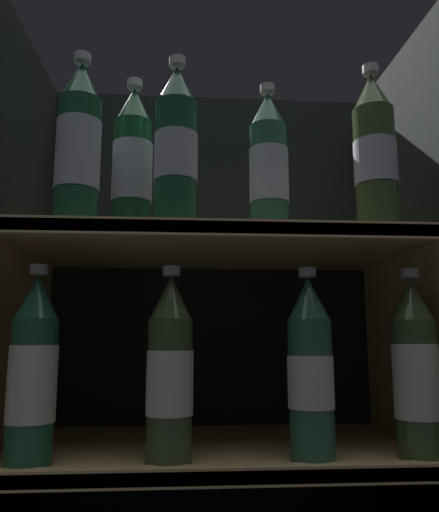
{
  "coord_description": "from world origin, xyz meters",
  "views": [
    {
      "loc": [
        -0.06,
        -0.69,
        0.37
      ],
      "look_at": [
        0.0,
        0.13,
        0.51
      ],
      "focal_mm": 35.0,
      "sensor_mm": 36.0,
      "label": 1
    }
  ],
  "objects_px": {
    "bottle_upper_back_0": "(132,165)",
    "bottle_lower_front_2": "(310,370)",
    "bottle_upper_back_1": "(269,168)",
    "bottle_upper_front_1": "(176,148)",
    "bottle_upper_front_2": "(375,154)",
    "bottle_upper_front_0": "(78,147)",
    "bottle_lower_front_0": "(33,373)",
    "bottle_lower_front_1": "(170,372)",
    "bottle_lower_front_3": "(416,371)"
  },
  "relations": [
    {
      "from": "bottle_upper_back_0",
      "to": "bottle_lower_front_2",
      "type": "relative_size",
      "value": 1.0
    },
    {
      "from": "bottle_upper_back_1",
      "to": "bottle_upper_back_0",
      "type": "bearing_deg",
      "value": -180.0
    },
    {
      "from": "bottle_upper_front_1",
      "to": "bottle_upper_back_1",
      "type": "height_order",
      "value": "same"
    },
    {
      "from": "bottle_upper_front_2",
      "to": "bottle_upper_back_0",
      "type": "relative_size",
      "value": 1.0
    },
    {
      "from": "bottle_upper_front_0",
      "to": "bottle_upper_front_2",
      "type": "bearing_deg",
      "value": 0.0
    },
    {
      "from": "bottle_lower_front_0",
      "to": "bottle_lower_front_1",
      "type": "bearing_deg",
      "value": 0.0
    },
    {
      "from": "bottle_lower_front_3",
      "to": "bottle_upper_front_2",
      "type": "bearing_deg",
      "value": 180.0
    },
    {
      "from": "bottle_lower_front_0",
      "to": "bottle_lower_front_1",
      "type": "height_order",
      "value": "same"
    },
    {
      "from": "bottle_lower_front_0",
      "to": "bottle_lower_front_3",
      "type": "xyz_separation_m",
      "value": [
        0.56,
        0.0,
        -0.0
      ]
    },
    {
      "from": "bottle_upper_front_1",
      "to": "bottle_upper_front_2",
      "type": "distance_m",
      "value": 0.32
    },
    {
      "from": "bottle_upper_front_2",
      "to": "bottle_lower_front_0",
      "type": "height_order",
      "value": "bottle_upper_front_2"
    },
    {
      "from": "bottle_upper_front_1",
      "to": "bottle_lower_front_3",
      "type": "distance_m",
      "value": 0.49
    },
    {
      "from": "bottle_upper_back_0",
      "to": "bottle_lower_front_1",
      "type": "distance_m",
      "value": 0.35
    },
    {
      "from": "bottle_upper_front_2",
      "to": "bottle_upper_back_0",
      "type": "height_order",
      "value": "same"
    },
    {
      "from": "bottle_upper_front_0",
      "to": "bottle_lower_front_0",
      "type": "bearing_deg",
      "value": -180.0
    },
    {
      "from": "bottle_upper_front_1",
      "to": "bottle_lower_front_1",
      "type": "height_order",
      "value": "bottle_upper_front_1"
    },
    {
      "from": "bottle_upper_front_0",
      "to": "bottle_upper_front_1",
      "type": "bearing_deg",
      "value": -0.0
    },
    {
      "from": "bottle_upper_front_2",
      "to": "bottle_lower_front_2",
      "type": "bearing_deg",
      "value": 180.0
    },
    {
      "from": "bottle_upper_front_0",
      "to": "bottle_lower_front_1",
      "type": "xyz_separation_m",
      "value": [
        0.14,
        -0.0,
        -0.34
      ]
    },
    {
      "from": "bottle_upper_back_1",
      "to": "bottle_upper_front_1",
      "type": "bearing_deg",
      "value": -154.54
    },
    {
      "from": "bottle_upper_front_2",
      "to": "bottle_upper_front_1",
      "type": "bearing_deg",
      "value": -180.0
    },
    {
      "from": "bottle_lower_front_2",
      "to": "bottle_lower_front_3",
      "type": "relative_size",
      "value": 1.0
    },
    {
      "from": "bottle_lower_front_2",
      "to": "bottle_lower_front_3",
      "type": "xyz_separation_m",
      "value": [
        0.16,
        -0.0,
        -0.0
      ]
    },
    {
      "from": "bottle_lower_front_0",
      "to": "bottle_upper_back_1",
      "type": "bearing_deg",
      "value": 12.01
    },
    {
      "from": "bottle_upper_back_0",
      "to": "bottle_upper_back_1",
      "type": "height_order",
      "value": "same"
    },
    {
      "from": "bottle_lower_front_1",
      "to": "bottle_lower_front_3",
      "type": "distance_m",
      "value": 0.36
    },
    {
      "from": "bottle_upper_front_1",
      "to": "bottle_lower_front_2",
      "type": "distance_m",
      "value": 0.39
    },
    {
      "from": "bottle_lower_front_2",
      "to": "bottle_lower_front_3",
      "type": "bearing_deg",
      "value": -0.0
    },
    {
      "from": "bottle_upper_back_0",
      "to": "bottle_upper_front_0",
      "type": "bearing_deg",
      "value": -134.59
    },
    {
      "from": "bottle_upper_front_1",
      "to": "bottle_upper_front_0",
      "type": "bearing_deg",
      "value": 180.0
    },
    {
      "from": "bottle_upper_front_2",
      "to": "bottle_lower_front_3",
      "type": "relative_size",
      "value": 1.0
    },
    {
      "from": "bottle_upper_front_0",
      "to": "bottle_upper_back_0",
      "type": "relative_size",
      "value": 1.0
    },
    {
      "from": "bottle_upper_front_0",
      "to": "bottle_lower_front_2",
      "type": "height_order",
      "value": "bottle_upper_front_0"
    },
    {
      "from": "bottle_lower_front_2",
      "to": "bottle_lower_front_3",
      "type": "height_order",
      "value": "same"
    },
    {
      "from": "bottle_upper_back_0",
      "to": "bottle_lower_front_2",
      "type": "xyz_separation_m",
      "value": [
        0.28,
        -0.08,
        -0.34
      ]
    },
    {
      "from": "bottle_upper_back_0",
      "to": "bottle_upper_back_1",
      "type": "bearing_deg",
      "value": 0.0
    },
    {
      "from": "bottle_lower_front_1",
      "to": "bottle_lower_front_3",
      "type": "xyz_separation_m",
      "value": [
        0.36,
        0.0,
        -0.0
      ]
    },
    {
      "from": "bottle_lower_front_1",
      "to": "bottle_lower_front_2",
      "type": "distance_m",
      "value": 0.2
    },
    {
      "from": "bottle_lower_front_3",
      "to": "bottle_upper_back_0",
      "type": "bearing_deg",
      "value": 170.17
    },
    {
      "from": "bottle_upper_front_1",
      "to": "bottle_lower_front_3",
      "type": "bearing_deg",
      "value": 0.0
    },
    {
      "from": "bottle_lower_front_1",
      "to": "bottle_lower_front_2",
      "type": "bearing_deg",
      "value": 0.0
    },
    {
      "from": "bottle_upper_front_0",
      "to": "bottle_lower_front_2",
      "type": "distance_m",
      "value": 0.48
    },
    {
      "from": "bottle_lower_front_0",
      "to": "bottle_lower_front_2",
      "type": "relative_size",
      "value": 1.0
    },
    {
      "from": "bottle_lower_front_0",
      "to": "bottle_lower_front_2",
      "type": "bearing_deg",
      "value": 0.0
    },
    {
      "from": "bottle_upper_front_1",
      "to": "bottle_upper_back_0",
      "type": "height_order",
      "value": "same"
    },
    {
      "from": "bottle_upper_back_1",
      "to": "bottle_lower_front_2",
      "type": "height_order",
      "value": "bottle_upper_back_1"
    },
    {
      "from": "bottle_upper_back_1",
      "to": "bottle_lower_front_1",
      "type": "distance_m",
      "value": 0.38
    },
    {
      "from": "bottle_lower_front_1",
      "to": "bottle_upper_front_2",
      "type": "bearing_deg",
      "value": 0.0
    },
    {
      "from": "bottle_upper_back_0",
      "to": "bottle_lower_front_3",
      "type": "xyz_separation_m",
      "value": [
        0.43,
        -0.08,
        -0.34
      ]
    },
    {
      "from": "bottle_lower_front_0",
      "to": "bottle_upper_front_1",
      "type": "bearing_deg",
      "value": 0.0
    }
  ]
}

